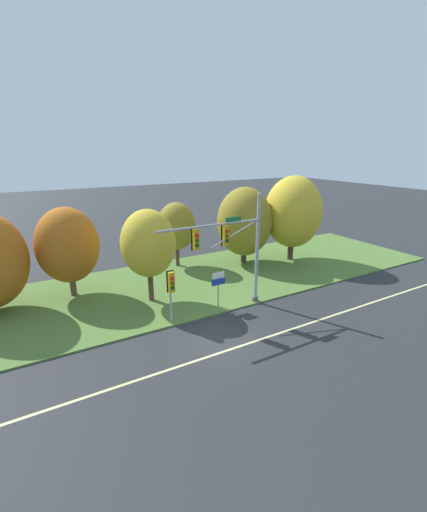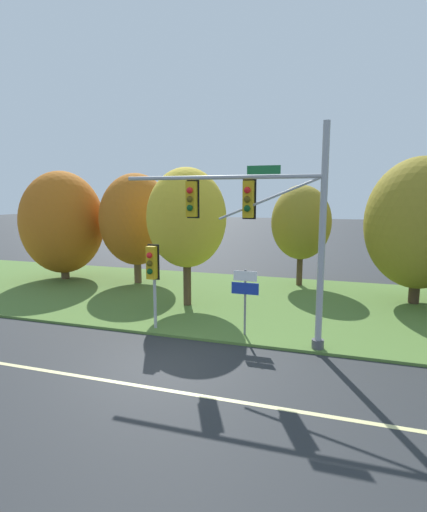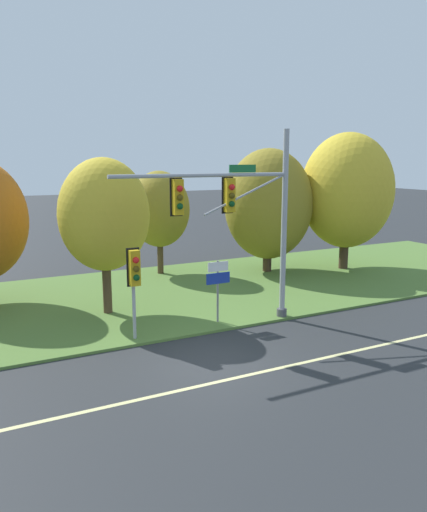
{
  "view_description": "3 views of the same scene",
  "coord_description": "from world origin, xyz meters",
  "px_view_note": "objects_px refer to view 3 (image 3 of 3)",
  "views": [
    {
      "loc": [
        -8.55,
        -14.3,
        10.11
      ],
      "look_at": [
        1.45,
        3.24,
        3.68
      ],
      "focal_mm": 24.0,
      "sensor_mm": 36.0,
      "label": 1
    },
    {
      "loc": [
        5.07,
        -10.3,
        5.16
      ],
      "look_at": [
        0.77,
        3.06,
        3.0
      ],
      "focal_mm": 28.0,
      "sensor_mm": 36.0,
      "label": 2
    },
    {
      "loc": [
        -6.69,
        -13.06,
        6.3
      ],
      "look_at": [
        1.63,
        3.26,
        2.73
      ],
      "focal_mm": 35.0,
      "sensor_mm": 36.0,
      "label": 3
    }
  ],
  "objects_px": {
    "tree_behind_signpost": "(104,215)",
    "tree_tall_centre": "(268,204)",
    "traffic_signal_mast": "(243,211)",
    "tree_mid_verge": "(159,209)",
    "pedestrian_signal_near_kerb": "(134,274)",
    "route_sign_post": "(218,281)",
    "tree_right_far": "(347,191)"
  },
  "relations": [
    {
      "from": "tree_behind_signpost",
      "to": "tree_tall_centre",
      "type": "relative_size",
      "value": 0.92
    },
    {
      "from": "traffic_signal_mast",
      "to": "tree_mid_verge",
      "type": "height_order",
      "value": "traffic_signal_mast"
    },
    {
      "from": "traffic_signal_mast",
      "to": "tree_right_far",
      "type": "xyz_separation_m",
      "value": [
        10.18,
        5.83,
        0.14
      ]
    },
    {
      "from": "tree_behind_signpost",
      "to": "tree_tall_centre",
      "type": "distance_m",
      "value": 10.68
    },
    {
      "from": "pedestrian_signal_near_kerb",
      "to": "route_sign_post",
      "type": "distance_m",
      "value": 3.55
    },
    {
      "from": "pedestrian_signal_near_kerb",
      "to": "tree_tall_centre",
      "type": "height_order",
      "value": "tree_tall_centre"
    },
    {
      "from": "pedestrian_signal_near_kerb",
      "to": "tree_mid_verge",
      "type": "relative_size",
      "value": 0.58
    },
    {
      "from": "tree_behind_signpost",
      "to": "tree_right_far",
      "type": "bearing_deg",
      "value": 8.6
    },
    {
      "from": "tree_mid_verge",
      "to": "tree_tall_centre",
      "type": "xyz_separation_m",
      "value": [
        5.55,
        -2.21,
        0.22
      ]
    },
    {
      "from": "tree_right_far",
      "to": "traffic_signal_mast",
      "type": "bearing_deg",
      "value": -150.2
    },
    {
      "from": "traffic_signal_mast",
      "to": "tree_tall_centre",
      "type": "relative_size",
      "value": 1.08
    },
    {
      "from": "tree_behind_signpost",
      "to": "tree_tall_centre",
      "type": "height_order",
      "value": "tree_tall_centre"
    },
    {
      "from": "route_sign_post",
      "to": "tree_tall_centre",
      "type": "distance_m",
      "value": 9.62
    },
    {
      "from": "traffic_signal_mast",
      "to": "pedestrian_signal_near_kerb",
      "type": "bearing_deg",
      "value": 179.02
    },
    {
      "from": "tree_mid_verge",
      "to": "tree_right_far",
      "type": "xyz_separation_m",
      "value": [
        9.88,
        -3.58,
        0.91
      ]
    },
    {
      "from": "traffic_signal_mast",
      "to": "tree_right_far",
      "type": "relative_size",
      "value": 0.95
    },
    {
      "from": "pedestrian_signal_near_kerb",
      "to": "tree_right_far",
      "type": "xyz_separation_m",
      "value": [
        14.38,
        5.76,
        2.08
      ]
    },
    {
      "from": "tree_tall_centre",
      "to": "pedestrian_signal_near_kerb",
      "type": "bearing_deg",
      "value": -144.63
    },
    {
      "from": "traffic_signal_mast",
      "to": "tree_right_far",
      "type": "bearing_deg",
      "value": 29.8
    },
    {
      "from": "pedestrian_signal_near_kerb",
      "to": "tree_behind_signpost",
      "type": "distance_m",
      "value": 3.94
    },
    {
      "from": "tree_tall_centre",
      "to": "tree_right_far",
      "type": "xyz_separation_m",
      "value": [
        4.33,
        -1.37,
        0.69
      ]
    },
    {
      "from": "tree_tall_centre",
      "to": "tree_right_far",
      "type": "bearing_deg",
      "value": -17.59
    },
    {
      "from": "tree_mid_verge",
      "to": "tree_behind_signpost",
      "type": "bearing_deg",
      "value": -128.15
    },
    {
      "from": "route_sign_post",
      "to": "tree_behind_signpost",
      "type": "distance_m",
      "value": 5.24
    },
    {
      "from": "pedestrian_signal_near_kerb",
      "to": "route_sign_post",
      "type": "xyz_separation_m",
      "value": [
        3.45,
        0.46,
        -0.73
      ]
    },
    {
      "from": "route_sign_post",
      "to": "tree_behind_signpost",
      "type": "bearing_deg",
      "value": 138.05
    },
    {
      "from": "traffic_signal_mast",
      "to": "tree_behind_signpost",
      "type": "xyz_separation_m",
      "value": [
        -4.23,
        3.65,
        -0.28
      ]
    },
    {
      "from": "pedestrian_signal_near_kerb",
      "to": "tree_right_far",
      "type": "bearing_deg",
      "value": 21.82
    },
    {
      "from": "tree_mid_verge",
      "to": "tree_tall_centre",
      "type": "bearing_deg",
      "value": -21.71
    },
    {
      "from": "tree_behind_signpost",
      "to": "tree_mid_verge",
      "type": "bearing_deg",
      "value": 51.85
    },
    {
      "from": "tree_behind_signpost",
      "to": "tree_right_far",
      "type": "xyz_separation_m",
      "value": [
        14.41,
        2.18,
        0.43
      ]
    },
    {
      "from": "tree_tall_centre",
      "to": "tree_right_far",
      "type": "distance_m",
      "value": 4.6
    }
  ]
}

